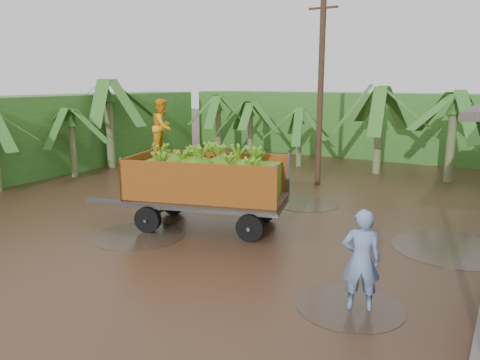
% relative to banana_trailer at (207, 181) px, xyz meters
% --- Properties ---
extents(ground, '(100.00, 100.00, 0.00)m').
position_rel_banana_trailer_xyz_m(ground, '(2.42, -0.11, -1.39)').
color(ground, black).
rests_on(ground, ground).
extents(hedge_north, '(22.00, 3.00, 3.60)m').
position_rel_banana_trailer_xyz_m(hedge_north, '(0.42, 15.89, 0.41)').
color(hedge_north, '#2D661E').
rests_on(hedge_north, ground).
extents(hedge_west, '(3.00, 18.00, 3.60)m').
position_rel_banana_trailer_xyz_m(hedge_west, '(-11.58, 3.89, 0.41)').
color(hedge_west, '#2D661E').
rests_on(hedge_west, ground).
extents(banana_trailer, '(6.39, 3.36, 3.76)m').
position_rel_banana_trailer_xyz_m(banana_trailer, '(0.00, 0.00, 0.00)').
color(banana_trailer, '#C5681C').
rests_on(banana_trailer, ground).
extents(man_blue, '(0.83, 0.69, 1.96)m').
position_rel_banana_trailer_xyz_m(man_blue, '(5.43, -2.79, -0.40)').
color(man_blue, '#6687BB').
rests_on(man_blue, ground).
extents(utility_pole, '(1.20, 0.24, 7.63)m').
position_rel_banana_trailer_xyz_m(utility_pole, '(0.67, 7.15, 2.48)').
color(utility_pole, '#47301E').
rests_on(utility_pole, ground).
extents(banana_plants, '(24.17, 20.95, 4.45)m').
position_rel_banana_trailer_xyz_m(banana_plants, '(-3.14, 5.95, 0.52)').
color(banana_plants, '#2D661E').
rests_on(banana_plants, ground).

